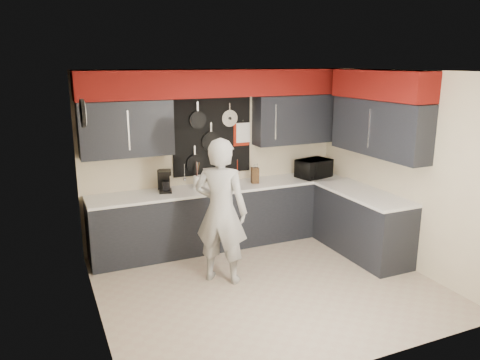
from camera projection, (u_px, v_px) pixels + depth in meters
name	position (u px, v px, depth m)	size (l,w,h in m)	color
ground	(266.00, 285.00, 5.83)	(4.00, 4.00, 0.00)	tan
back_wall_assembly	(219.00, 111.00, 6.75)	(4.00, 0.36, 2.60)	beige
right_wall_assembly	(382.00, 119.00, 6.31)	(0.36, 3.50, 2.60)	beige
left_wall_assembly	(92.00, 201.00, 4.73)	(0.05, 3.50, 2.60)	beige
base_cabinets	(262.00, 218.00, 6.91)	(3.95, 2.20, 0.92)	black
microwave	(314.00, 168.00, 7.37)	(0.52, 0.35, 0.29)	black
knife_block	(255.00, 175.00, 7.03)	(0.11, 0.11, 0.24)	#331C10
utensil_crock	(198.00, 182.00, 6.78)	(0.13, 0.13, 0.17)	white
coffee_maker	(165.00, 180.00, 6.55)	(0.22, 0.25, 0.31)	black
person	(221.00, 211.00, 5.74)	(0.67, 0.44, 1.83)	#AEAEAB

